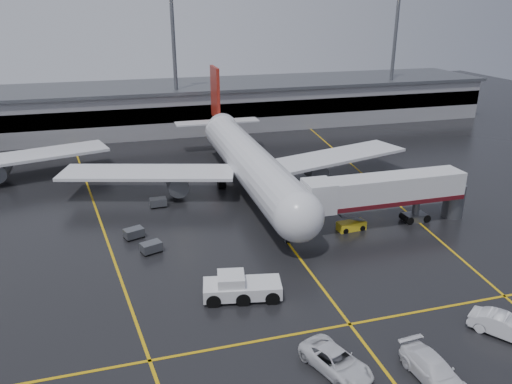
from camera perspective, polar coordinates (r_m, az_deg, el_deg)
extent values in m
plane|color=black|center=(58.61, 1.35, -2.79)|extent=(220.00, 220.00, 0.00)
cube|color=gold|center=(58.61, 1.35, -2.78)|extent=(0.25, 90.00, 0.02)
cube|color=gold|center=(40.81, 10.79, -14.79)|extent=(60.00, 0.25, 0.02)
cube|color=gold|center=(65.73, -18.26, -1.18)|extent=(9.99, 69.35, 0.02)
cube|color=gold|center=(73.88, 12.49, 1.84)|extent=(7.57, 69.64, 0.02)
cube|color=gray|center=(102.38, -6.68, 9.80)|extent=(120.00, 18.00, 8.00)
cube|color=black|center=(93.78, -5.78, 9.12)|extent=(120.00, 0.40, 3.00)
cube|color=#595B60|center=(101.65, -6.78, 12.18)|extent=(122.00, 19.00, 0.60)
cylinder|color=#595B60|center=(94.51, -9.35, 13.96)|extent=(0.70, 0.70, 25.00)
cylinder|color=#595B60|center=(109.29, 15.56, 14.41)|extent=(0.70, 0.70, 25.00)
cylinder|color=silver|center=(64.33, -0.72, 3.41)|extent=(5.20, 36.00, 5.20)
sphere|color=silver|center=(48.28, 4.89, -2.82)|extent=(5.20, 5.20, 5.20)
cone|color=silver|center=(83.92, -4.51, 7.96)|extent=(4.94, 8.00, 4.94)
cube|color=maroon|center=(83.93, -4.75, 11.37)|extent=(0.50, 5.50, 8.50)
cube|color=silver|center=(83.88, -4.52, 8.10)|extent=(14.00, 3.00, 0.25)
cube|color=silver|center=(64.53, -12.41, 2.22)|extent=(22.80, 11.83, 0.40)
cube|color=silver|center=(70.67, 9.10, 4.09)|extent=(22.80, 11.83, 0.40)
cylinder|color=#595B60|center=(64.30, -9.15, 1.06)|extent=(2.60, 4.50, 2.60)
cylinder|color=#595B60|center=(68.86, 6.73, 2.54)|extent=(2.60, 4.50, 2.60)
cylinder|color=#595B60|center=(52.17, 3.63, -4.76)|extent=(0.56, 0.56, 2.00)
cylinder|color=#595B60|center=(67.42, -4.00, 1.33)|extent=(0.56, 0.56, 2.00)
cylinder|color=#595B60|center=(68.91, 1.21, 1.82)|extent=(0.56, 0.56, 2.00)
cylinder|color=black|center=(52.41, 3.61, -5.30)|extent=(0.40, 1.10, 1.10)
cylinder|color=black|center=(67.57, -3.99, 0.97)|extent=(1.00, 1.40, 1.40)
cylinder|color=black|center=(69.06, 1.21, 1.47)|extent=(1.00, 1.40, 1.40)
cube|color=silver|center=(77.06, -25.02, 3.77)|extent=(22.80, 11.83, 0.40)
cylinder|color=#595B60|center=(77.17, -27.51, 2.28)|extent=(2.60, 4.50, 2.60)
cube|color=silver|center=(56.53, 14.93, 0.37)|extent=(18.00, 3.20, 3.00)
cube|color=#500E14|center=(56.99, 14.81, -0.85)|extent=(18.00, 3.30, 0.50)
cube|color=silver|center=(52.95, 7.24, -0.47)|extent=(3.00, 3.40, 3.30)
cylinder|color=#595B60|center=(59.63, 17.99, -1.88)|extent=(0.80, 0.80, 3.00)
cube|color=#595B60|center=(60.02, 17.88, -2.80)|extent=(2.60, 1.60, 0.90)
cylinder|color=#595B60|center=(62.27, 21.89, -0.92)|extent=(2.40, 2.40, 4.00)
cylinder|color=black|center=(59.45, 16.99, -2.93)|extent=(0.90, 1.80, 0.90)
cylinder|color=black|center=(60.62, 18.75, -2.67)|extent=(0.90, 1.80, 0.90)
cube|color=silver|center=(42.87, -1.61, -11.11)|extent=(6.99, 3.84, 1.13)
cube|color=silver|center=(42.34, -2.91, -10.07)|extent=(2.65, 2.65, 0.95)
cube|color=black|center=(42.34, -2.91, -10.07)|extent=(2.39, 2.39, 0.85)
cylinder|color=black|center=(43.00, -4.94, -11.60)|extent=(1.74, 3.02, 1.23)
cylinder|color=black|center=(43.05, -1.60, -11.48)|extent=(1.74, 3.02, 1.23)
cylinder|color=black|center=(43.24, 1.72, -11.32)|extent=(1.74, 3.02, 1.23)
cube|color=yellow|center=(55.97, 10.96, -3.84)|extent=(3.28, 1.57, 0.97)
cube|color=#595B60|center=(55.59, 11.03, -2.97)|extent=(3.12, 1.04, 1.11)
cylinder|color=black|center=(55.55, 10.00, -4.22)|extent=(0.74, 1.55, 0.62)
cylinder|color=black|center=(56.59, 11.87, -3.87)|extent=(0.74, 1.55, 0.62)
imported|color=silver|center=(35.98, 9.25, -18.77)|extent=(4.32, 6.09, 1.54)
imported|color=white|center=(36.82, 19.86, -18.80)|extent=(2.66, 5.70, 1.61)
imported|color=silver|center=(42.87, 26.86, -13.69)|extent=(4.43, 5.20, 1.69)
cube|color=#595B60|center=(51.14, -12.03, -6.21)|extent=(2.32, 1.90, 0.90)
cylinder|color=black|center=(50.68, -12.58, -7.12)|extent=(0.40, 0.20, 0.40)
cylinder|color=black|center=(51.22, -10.94, -6.67)|extent=(0.40, 0.20, 0.40)
cylinder|color=black|center=(51.51, -13.03, -6.68)|extent=(0.40, 0.20, 0.40)
cylinder|color=black|center=(52.04, -11.41, -6.24)|extent=(0.40, 0.20, 0.40)
cube|color=#595B60|center=(54.57, -13.95, -4.58)|extent=(2.33, 1.91, 0.90)
cylinder|color=black|center=(54.09, -14.48, -5.42)|extent=(0.40, 0.20, 0.40)
cylinder|color=black|center=(54.61, -12.93, -5.01)|extent=(0.40, 0.20, 0.40)
cylinder|color=black|center=(54.94, -14.88, -5.03)|extent=(0.40, 0.20, 0.40)
cylinder|color=black|center=(55.45, -13.35, -4.63)|extent=(0.40, 0.20, 0.40)
cube|color=#595B60|center=(62.14, -11.25, -1.13)|extent=(2.05, 1.38, 0.90)
cylinder|color=black|center=(61.79, -11.89, -1.79)|extent=(0.40, 0.20, 0.40)
cylinder|color=black|center=(61.94, -10.43, -1.62)|extent=(0.40, 0.20, 0.40)
cylinder|color=black|center=(62.71, -12.00, -1.45)|extent=(0.40, 0.20, 0.40)
cylinder|color=black|center=(62.86, -10.56, -1.28)|extent=(0.40, 0.20, 0.40)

